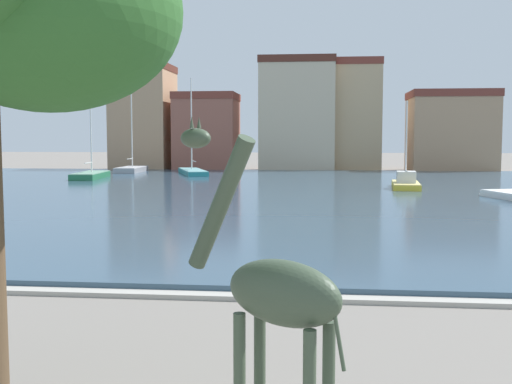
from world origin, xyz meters
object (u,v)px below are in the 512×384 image
giraffe_statue (274,298)px  sailboat_teal (192,172)px  sailboat_green (92,176)px  sailboat_grey (133,170)px  sailboat_yellow (405,184)px

giraffe_statue → sailboat_teal: 55.60m
giraffe_statue → sailboat_green: (-19.63, 46.82, -1.66)m
sailboat_grey → giraffe_statue: bearing=-71.5°
sailboat_grey → sailboat_green: bearing=-93.6°
sailboat_yellow → giraffe_statue: bearing=-99.3°
giraffe_statue → sailboat_teal: sailboat_teal is taller
giraffe_statue → sailboat_grey: (-19.01, 56.72, -1.66)m
sailboat_grey → sailboat_yellow: bearing=-35.2°
giraffe_statue → sailboat_green: size_ratio=0.44×
giraffe_statue → sailboat_grey: sailboat_grey is taller
giraffe_statue → sailboat_teal: (-12.32, 54.19, -1.70)m
sailboat_green → sailboat_teal: 10.37m
sailboat_yellow → sailboat_grey: bearing=144.8°
sailboat_teal → sailboat_yellow: 24.18m
sailboat_green → sailboat_grey: sailboat_grey is taller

